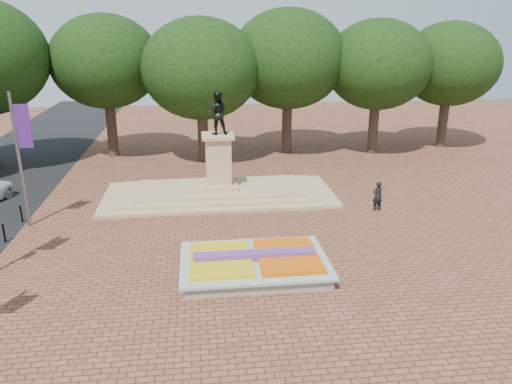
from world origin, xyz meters
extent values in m
plane|color=brown|center=(0.00, 0.00, 0.00)|extent=(90.00, 90.00, 0.00)
cube|color=gray|center=(1.00, -2.00, 0.23)|extent=(6.00, 4.00, 0.45)
cube|color=beige|center=(1.00, -2.00, 0.50)|extent=(6.30, 4.30, 0.12)
cube|color=orange|center=(2.45, -2.00, 0.63)|extent=(2.60, 3.40, 0.22)
cube|color=yellow|center=(-0.45, -2.00, 0.62)|extent=(2.60, 3.40, 0.18)
cube|color=#64348F|center=(1.00, -2.00, 0.72)|extent=(5.20, 0.55, 0.38)
cube|color=tan|center=(0.00, 8.00, 0.10)|extent=(14.00, 6.00, 0.20)
cube|color=tan|center=(0.00, 8.00, 0.30)|extent=(12.00, 5.00, 0.20)
cube|color=tan|center=(0.00, 8.00, 0.50)|extent=(10.00, 4.00, 0.20)
cube|color=tan|center=(0.00, 8.00, 0.75)|extent=(2.20, 2.20, 0.30)
cube|color=tan|center=(0.00, 8.00, 2.30)|extent=(1.50, 1.50, 2.80)
cube|color=tan|center=(0.00, 8.00, 3.80)|extent=(1.90, 1.90, 0.20)
imported|color=black|center=(0.00, 8.00, 5.15)|extent=(1.22, 0.95, 2.50)
cylinder|color=#37281E|center=(-16.00, 18.00, 2.00)|extent=(0.80, 0.80, 4.00)
cylinder|color=#37281E|center=(-8.00, 18.00, 2.00)|extent=(0.80, 0.80, 4.00)
ellipsoid|color=black|center=(-8.00, 18.00, 6.69)|extent=(8.80, 8.80, 7.48)
cylinder|color=#37281E|center=(-1.00, 18.00, 2.00)|extent=(0.80, 0.80, 4.00)
ellipsoid|color=black|center=(-1.00, 18.00, 6.69)|extent=(8.80, 8.80, 7.48)
cylinder|color=#37281E|center=(6.00, 18.00, 2.00)|extent=(0.80, 0.80, 4.00)
ellipsoid|color=black|center=(6.00, 18.00, 6.69)|extent=(8.80, 8.80, 7.48)
cylinder|color=#37281E|center=(13.00, 18.00, 2.00)|extent=(0.80, 0.80, 4.00)
ellipsoid|color=black|center=(13.00, 18.00, 6.69)|extent=(8.80, 8.80, 7.48)
cylinder|color=#37281E|center=(20.00, 18.00, 2.00)|extent=(0.80, 0.80, 4.00)
ellipsoid|color=black|center=(20.00, 18.00, 6.69)|extent=(8.80, 8.80, 7.48)
cylinder|color=slate|center=(-10.20, 4.50, 3.50)|extent=(0.16, 0.16, 7.00)
cube|color=#511D79|center=(-9.75, 4.50, 5.30)|extent=(0.70, 0.04, 2.20)
cylinder|color=black|center=(-10.70, 2.40, 0.45)|extent=(0.10, 0.10, 0.90)
sphere|color=black|center=(-10.70, 2.40, 0.92)|extent=(0.12, 0.12, 0.12)
cylinder|color=black|center=(-10.70, 5.00, 0.45)|extent=(0.10, 0.10, 0.90)
sphere|color=black|center=(-10.70, 5.00, 0.92)|extent=(0.12, 0.12, 0.12)
imported|color=black|center=(8.80, 4.50, 0.85)|extent=(0.68, 0.51, 1.70)
camera|label=1|loc=(-1.23, -21.13, 10.15)|focal=35.00mm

